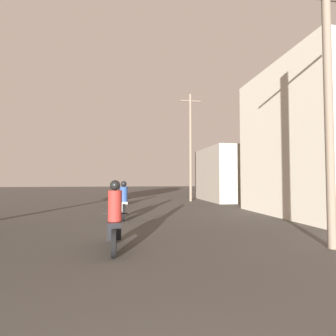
% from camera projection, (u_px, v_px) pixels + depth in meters
% --- Properties ---
extents(motorcycle_black, '(0.60, 1.91, 1.62)m').
position_uv_depth(motorcycle_black, '(115.00, 222.00, 6.13)').
color(motorcycle_black, black).
rests_on(motorcycle_black, ground_plane).
extents(motorcycle_white, '(0.60, 1.97, 1.56)m').
position_uv_depth(motorcycle_white, '(124.00, 204.00, 10.86)').
color(motorcycle_white, black).
rests_on(motorcycle_white, ground_plane).
extents(motorcycle_blue, '(0.60, 1.99, 1.51)m').
position_uv_depth(motorcycle_blue, '(116.00, 196.00, 15.65)').
color(motorcycle_blue, black).
rests_on(motorcycle_blue, ground_plane).
extents(building_right_near, '(5.49, 6.35, 6.79)m').
position_uv_depth(building_right_near, '(326.00, 141.00, 12.11)').
color(building_right_near, beige).
rests_on(building_right_near, ground_plane).
extents(building_right_far, '(4.75, 5.88, 4.03)m').
position_uv_depth(building_right_far, '(235.00, 174.00, 20.43)').
color(building_right_far, gray).
rests_on(building_right_far, ground_plane).
extents(utility_pole_near, '(1.60, 0.20, 6.59)m').
position_uv_depth(utility_pole_near, '(328.00, 104.00, 6.33)').
color(utility_pole_near, '#6B5B4C').
rests_on(utility_pole_near, ground_plane).
extents(utility_pole_far, '(1.60, 0.20, 8.06)m').
position_uv_depth(utility_pole_far, '(190.00, 145.00, 19.65)').
color(utility_pole_far, '#6B5B4C').
rests_on(utility_pole_far, ground_plane).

